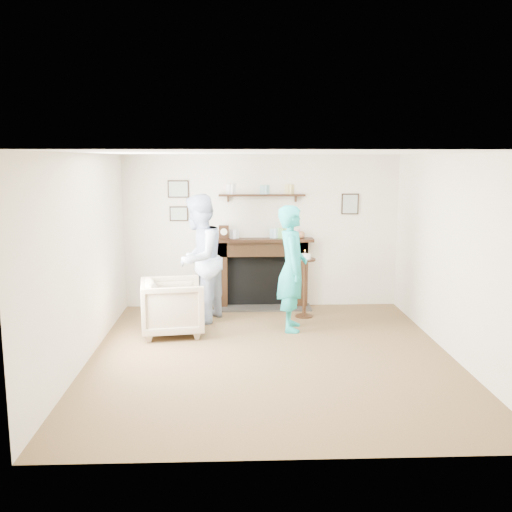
# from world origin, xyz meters

# --- Properties ---
(ground) EXTENTS (5.00, 5.00, 0.00)m
(ground) POSITION_xyz_m (0.00, 0.00, 0.00)
(ground) COLOR brown
(ground) RESTS_ON ground
(room_shell) EXTENTS (4.54, 5.02, 2.52)m
(room_shell) POSITION_xyz_m (-0.00, 0.69, 1.62)
(room_shell) COLOR beige
(room_shell) RESTS_ON ground
(armchair) EXTENTS (0.97, 0.95, 0.78)m
(armchair) POSITION_xyz_m (-1.32, 0.98, 0.00)
(armchair) COLOR tan
(armchair) RESTS_ON ground
(man) EXTENTS (1.01, 1.13, 1.92)m
(man) POSITION_xyz_m (-0.98, 1.55, 0.00)
(man) COLOR #A9B9D3
(man) RESTS_ON ground
(woman) EXTENTS (0.47, 0.68, 1.79)m
(woman) POSITION_xyz_m (0.37, 1.12, 0.00)
(woman) COLOR #20B59D
(woman) RESTS_ON ground
(pedestal_table) EXTENTS (0.33, 0.33, 1.06)m
(pedestal_table) POSITION_xyz_m (0.63, 1.77, 0.65)
(pedestal_table) COLOR black
(pedestal_table) RESTS_ON ground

